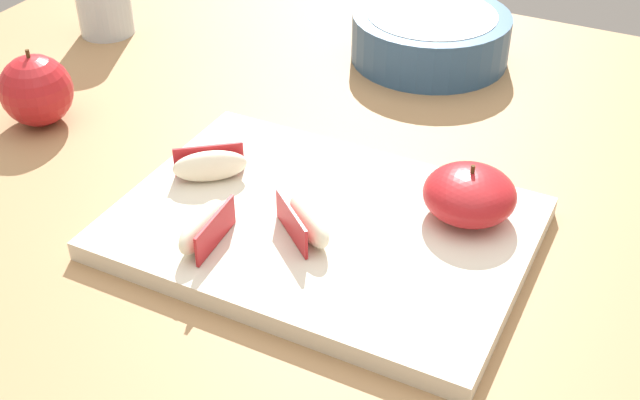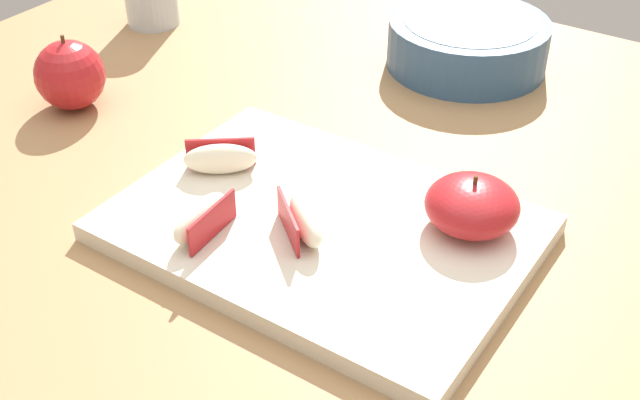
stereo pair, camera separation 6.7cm
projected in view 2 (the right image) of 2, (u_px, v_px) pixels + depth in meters
dining_table at (364, 277)px, 0.80m from camera, size 1.21×0.94×0.75m
cutting_board at (320, 227)px, 0.69m from camera, size 0.34×0.24×0.02m
apple_half_skin_up at (472, 205)px, 0.66m from camera, size 0.08×0.08×0.05m
apple_wedge_left at (301, 219)px, 0.66m from camera, size 0.07×0.06×0.03m
apple_wedge_right at (202, 218)px, 0.66m from camera, size 0.03×0.07×0.03m
apple_wedge_middle at (220, 158)px, 0.73m from camera, size 0.07×0.06×0.03m
whole_apple_crimson at (70, 75)px, 0.85m from camera, size 0.07×0.07×0.08m
ceramic_fruit_bowl at (468, 42)px, 0.94m from camera, size 0.19×0.19×0.06m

